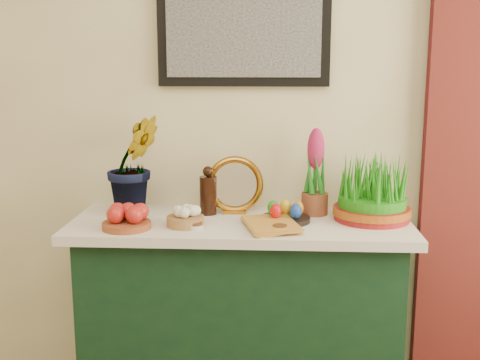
# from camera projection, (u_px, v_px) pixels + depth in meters

# --- Properties ---
(sideboard) EXTENTS (1.30, 0.45, 0.85)m
(sideboard) POSITION_uv_depth(u_px,v_px,m) (241.00, 325.00, 2.58)
(sideboard) COLOR #13351A
(sideboard) RESTS_ON ground
(tablecloth) EXTENTS (1.40, 0.55, 0.04)m
(tablecloth) POSITION_uv_depth(u_px,v_px,m) (241.00, 225.00, 2.50)
(tablecloth) COLOR silver
(tablecloth) RESTS_ON sideboard
(hyacinth_green) EXTENTS (0.37, 0.36, 0.56)m
(hyacinth_green) POSITION_uv_depth(u_px,v_px,m) (134.00, 148.00, 2.56)
(hyacinth_green) COLOR #227A1F
(hyacinth_green) RESTS_ON tablecloth
(apple_bowl) EXTENTS (0.20, 0.20, 0.10)m
(apple_bowl) POSITION_uv_depth(u_px,v_px,m) (126.00, 219.00, 2.36)
(apple_bowl) COLOR brown
(apple_bowl) RESTS_ON tablecloth
(garlic_basket) EXTENTS (0.15, 0.15, 0.08)m
(garlic_basket) POSITION_uv_depth(u_px,v_px,m) (185.00, 218.00, 2.40)
(garlic_basket) COLOR #AD7445
(garlic_basket) RESTS_ON tablecloth
(vinegar_cruet) EXTENTS (0.07, 0.07, 0.21)m
(vinegar_cruet) POSITION_uv_depth(u_px,v_px,m) (208.00, 193.00, 2.57)
(vinegar_cruet) COLOR black
(vinegar_cruet) RESTS_ON tablecloth
(mirror) EXTENTS (0.25, 0.08, 0.25)m
(mirror) POSITION_uv_depth(u_px,v_px,m) (235.00, 185.00, 2.60)
(mirror) COLOR #B37721
(mirror) RESTS_ON tablecloth
(book) EXTENTS (0.23, 0.29, 0.04)m
(book) POSITION_uv_depth(u_px,v_px,m) (247.00, 225.00, 2.35)
(book) COLOR gold
(book) RESTS_ON tablecloth
(spice_dish_left) EXTENTS (0.07, 0.07, 0.03)m
(spice_dish_left) POSITION_uv_depth(u_px,v_px,m) (195.00, 226.00, 2.36)
(spice_dish_left) COLOR silver
(spice_dish_left) RESTS_ON tablecloth
(spice_dish_right) EXTENTS (0.07, 0.07, 0.03)m
(spice_dish_right) POSITION_uv_depth(u_px,v_px,m) (280.00, 229.00, 2.32)
(spice_dish_right) COLOR silver
(spice_dish_right) RESTS_ON tablecloth
(egg_plate) EXTENTS (0.26, 0.26, 0.08)m
(egg_plate) POSITION_uv_depth(u_px,v_px,m) (286.00, 214.00, 2.47)
(egg_plate) COLOR black
(egg_plate) RESTS_ON tablecloth
(hyacinth_pink) EXTENTS (0.11, 0.11, 0.37)m
(hyacinth_pink) POSITION_uv_depth(u_px,v_px,m) (315.00, 176.00, 2.56)
(hyacinth_pink) COLOR brown
(hyacinth_pink) RESTS_ON tablecloth
(wheatgrass_sabzeh) EXTENTS (0.32, 0.32, 0.26)m
(wheatgrass_sabzeh) POSITION_uv_depth(u_px,v_px,m) (372.00, 193.00, 2.48)
(wheatgrass_sabzeh) COLOR maroon
(wheatgrass_sabzeh) RESTS_ON tablecloth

